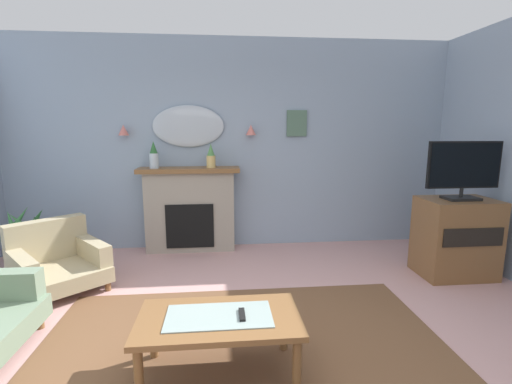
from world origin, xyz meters
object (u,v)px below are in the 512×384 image
at_px(mantel_vase_right, 154,156).
at_px(tv_flatscreen, 464,169).
at_px(wall_sconce_left, 123,130).
at_px(coffee_table, 219,324).
at_px(wall_sconce_right, 251,130).
at_px(potted_plant_small_fern, 28,240).
at_px(wall_mirror, 188,126).
at_px(tv_remote, 242,315).
at_px(framed_picture, 297,123).
at_px(mantel_vase_left, 211,157).
at_px(tv_cabinet, 456,237).
at_px(armchair_beside_couch, 56,261).
at_px(fireplace, 190,210).

distance_m(mantel_vase_right, tv_flatscreen, 3.74).
xyz_separation_m(wall_sconce_left, coffee_table, (1.25, -2.75, -1.28)).
relative_size(wall_sconce_right, potted_plant_small_fern, 0.18).
xyz_separation_m(wall_mirror, tv_remote, (0.56, -2.82, -1.26)).
relative_size(wall_mirror, tv_remote, 6.00).
bearing_deg(framed_picture, potted_plant_small_fern, -168.65).
relative_size(wall_sconce_right, coffee_table, 0.13).
height_order(wall_sconce_left, tv_remote, wall_sconce_left).
bearing_deg(mantel_vase_right, mantel_vase_left, -0.00).
distance_m(mantel_vase_right, tv_cabinet, 3.83).
distance_m(wall_mirror, potted_plant_small_fern, 2.41).
xyz_separation_m(mantel_vase_right, mantel_vase_left, (0.75, -0.00, -0.02)).
relative_size(armchair_beside_couch, tv_cabinet, 1.27).
bearing_deg(tv_remote, wall_mirror, 101.15).
bearing_deg(wall_sconce_right, framed_picture, 5.27).
height_order(mantel_vase_right, wall_sconce_left, wall_sconce_left).
distance_m(framed_picture, armchair_beside_couch, 3.41).
xyz_separation_m(mantel_vase_left, potted_plant_small_fern, (-2.19, -0.50, -0.94)).
height_order(fireplace, tv_flatscreen, tv_flatscreen).
distance_m(coffee_table, tv_flatscreen, 3.19).
relative_size(wall_sconce_left, tv_remote, 0.88).
relative_size(mantel_vase_right, wall_sconce_right, 2.56).
height_order(mantel_vase_right, armchair_beside_couch, mantel_vase_right).
bearing_deg(potted_plant_small_fern, wall_mirror, 19.55).
height_order(wall_mirror, armchair_beside_couch, wall_mirror).
bearing_deg(mantel_vase_right, wall_sconce_right, 5.27).
bearing_deg(potted_plant_small_fern, coffee_table, -43.01).
xyz_separation_m(fireplace, tv_cabinet, (3.10, -1.17, -0.12)).
bearing_deg(coffee_table, fireplace, 98.56).
xyz_separation_m(armchair_beside_couch, tv_cabinet, (4.42, -0.07, 0.15)).
height_order(coffee_table, tv_remote, tv_remote).
relative_size(mantel_vase_left, potted_plant_small_fern, 0.42).
xyz_separation_m(framed_picture, coffee_table, (-1.10, -2.81, -1.37)).
xyz_separation_m(mantel_vase_right, framed_picture, (1.95, 0.18, 0.43)).
height_order(wall_mirror, wall_sconce_left, wall_mirror).
distance_m(armchair_beside_couch, potted_plant_small_fern, 0.81).
height_order(tv_remote, potted_plant_small_fern, potted_plant_small_fern).
distance_m(fireplace, mantel_vase_right, 0.88).
xyz_separation_m(wall_sconce_right, framed_picture, (0.65, 0.06, 0.09)).
xyz_separation_m(mantel_vase_left, armchair_beside_couch, (-1.62, -1.08, -1.00)).
xyz_separation_m(wall_mirror, tv_flatscreen, (3.10, -1.34, -0.46)).
bearing_deg(wall_sconce_left, tv_cabinet, -17.74).
distance_m(fireplace, mantel_vase_left, 0.79).
bearing_deg(tv_cabinet, potted_plant_small_fern, 172.63).
distance_m(mantel_vase_right, wall_sconce_right, 1.35).
distance_m(mantel_vase_right, wall_mirror, 0.62).
bearing_deg(wall_mirror, tv_remote, -78.85).
xyz_separation_m(wall_sconce_left, tv_flatscreen, (3.95, -1.29, -0.41)).
bearing_deg(mantel_vase_right, tv_cabinet, -17.86).
height_order(tv_flatscreen, potted_plant_small_fern, tv_flatscreen).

